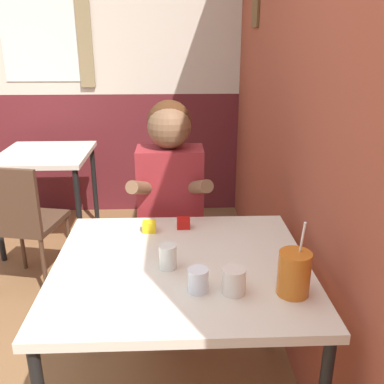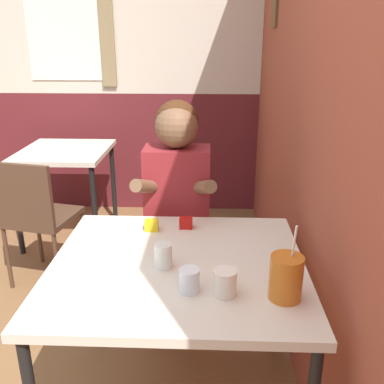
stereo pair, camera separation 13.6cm
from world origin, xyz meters
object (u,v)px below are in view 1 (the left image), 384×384
(main_table, at_px, (181,277))
(cocktail_pitcher, at_px, (294,273))
(chair_near_window, at_px, (20,218))
(background_table, at_px, (46,164))
(person_seated, at_px, (171,213))

(main_table, xyz_separation_m, cocktail_pitcher, (0.38, -0.23, 0.14))
(chair_near_window, xyz_separation_m, cocktail_pitcher, (1.37, -1.23, 0.31))
(background_table, xyz_separation_m, cocktail_pitcher, (1.40, -1.97, 0.17))
(background_table, distance_m, cocktail_pitcher, 2.42)
(main_table, relative_size, chair_near_window, 1.14)
(main_table, xyz_separation_m, person_seated, (-0.05, 0.63, 0.01))
(main_table, bearing_deg, background_table, 120.35)
(background_table, relative_size, cocktail_pitcher, 2.70)
(chair_near_window, relative_size, cocktail_pitcher, 3.17)
(person_seated, bearing_deg, chair_near_window, 158.12)
(main_table, distance_m, chair_near_window, 1.42)
(main_table, relative_size, background_table, 1.34)
(main_table, bearing_deg, person_seated, 94.14)
(background_table, bearing_deg, main_table, -59.65)
(chair_near_window, distance_m, person_seated, 1.03)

